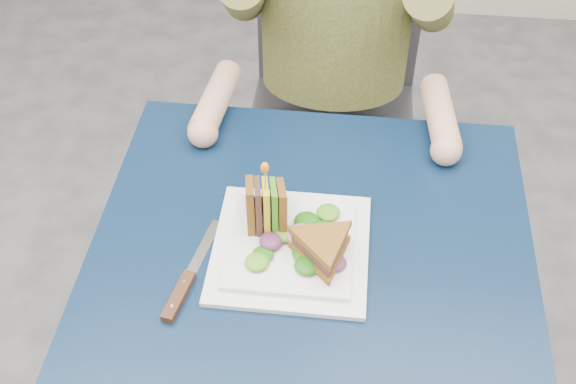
# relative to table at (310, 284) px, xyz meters

# --- Properties ---
(table) EXTENTS (0.75, 0.75, 0.73)m
(table) POSITION_rel_table_xyz_m (0.00, 0.00, 0.00)
(table) COLOR black
(table) RESTS_ON ground
(chair) EXTENTS (0.42, 0.40, 0.93)m
(chair) POSITION_rel_table_xyz_m (0.00, 0.75, -0.11)
(chair) COLOR #47474C
(chair) RESTS_ON ground
(plate) EXTENTS (0.26, 0.26, 0.02)m
(plate) POSITION_rel_table_xyz_m (-0.03, 0.00, 0.09)
(plate) COLOR white
(plate) RESTS_ON table
(sandwich_flat) EXTENTS (0.17, 0.17, 0.05)m
(sandwich_flat) POSITION_rel_table_xyz_m (0.02, -0.02, 0.12)
(sandwich_flat) COLOR brown
(sandwich_flat) RESTS_ON plate
(sandwich_upright) EXTENTS (0.09, 0.15, 0.15)m
(sandwich_upright) POSITION_rel_table_xyz_m (-0.08, 0.05, 0.13)
(sandwich_upright) COLOR brown
(sandwich_upright) RESTS_ON plate
(fork) EXTENTS (0.02, 0.18, 0.01)m
(fork) POSITION_rel_table_xyz_m (-0.15, 0.02, 0.08)
(fork) COLOR silver
(fork) RESTS_ON table
(knife) EXTENTS (0.06, 0.22, 0.02)m
(knife) POSITION_rel_table_xyz_m (-0.20, -0.09, 0.09)
(knife) COLOR silver
(knife) RESTS_ON table
(toothpick) EXTENTS (0.01, 0.01, 0.06)m
(toothpick) POSITION_rel_table_xyz_m (-0.08, 0.05, 0.20)
(toothpick) COLOR tan
(toothpick) RESTS_ON sandwich_upright
(toothpick_frill) EXTENTS (0.01, 0.01, 0.02)m
(toothpick_frill) POSITION_rel_table_xyz_m (-0.08, 0.05, 0.23)
(toothpick_frill) COLOR orange
(toothpick_frill) RESTS_ON sandwich_upright
(lettuce_spill) EXTENTS (0.15, 0.13, 0.02)m
(lettuce_spill) POSITION_rel_table_xyz_m (-0.03, 0.01, 0.11)
(lettuce_spill) COLOR #337A14
(lettuce_spill) RESTS_ON plate
(onion_ring) EXTENTS (0.04, 0.04, 0.02)m
(onion_ring) POSITION_rel_table_xyz_m (-0.02, 0.01, 0.11)
(onion_ring) COLOR #9E4C7A
(onion_ring) RESTS_ON plate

